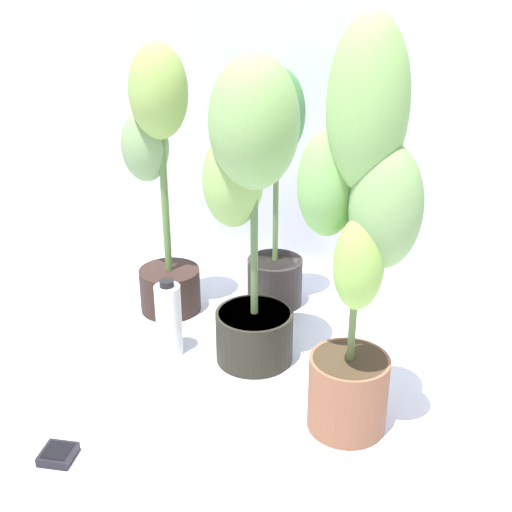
{
  "coord_description": "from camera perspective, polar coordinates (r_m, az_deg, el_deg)",
  "views": [
    {
      "loc": [
        0.44,
        -1.52,
        1.13
      ],
      "look_at": [
        0.01,
        0.25,
        0.3
      ],
      "focal_mm": 46.52,
      "sensor_mm": 36.0,
      "label": 1
    }
  ],
  "objects": [
    {
      "name": "potted_plant_back_center",
      "position": [
        2.2,
        1.12,
        6.75
      ],
      "size": [
        0.34,
        0.28,
        0.82
      ],
      "color": "#2E2926",
      "rests_on": "ground"
    },
    {
      "name": "hygrometer_box",
      "position": [
        1.77,
        -16.65,
        -16.03
      ],
      "size": [
        0.08,
        0.08,
        0.03
      ],
      "rotation": [
        0.0,
        0.0,
        -3.08
      ],
      "color": "black",
      "rests_on": "ground"
    },
    {
      "name": "nutrient_bottle",
      "position": [
        2.05,
        -7.51,
        -5.4
      ],
      "size": [
        0.08,
        0.08,
        0.25
      ],
      "color": "white",
      "rests_on": "ground"
    },
    {
      "name": "potted_plant_center",
      "position": [
        1.83,
        -0.53,
        5.61
      ],
      "size": [
        0.35,
        0.34,
        0.91
      ],
      "color": "#27261C",
      "rests_on": "ground"
    },
    {
      "name": "ground_plane",
      "position": [
        1.94,
        -2.06,
        -11.13
      ],
      "size": [
        8.0,
        8.0,
        0.0
      ],
      "primitive_type": "plane",
      "color": "silver",
      "rests_on": "ground"
    },
    {
      "name": "potted_plant_back_left",
      "position": [
        2.17,
        -8.3,
        7.17
      ],
      "size": [
        0.26,
        0.23,
        0.9
      ],
      "color": "#30201A",
      "rests_on": "ground"
    },
    {
      "name": "potted_plant_front_right",
      "position": [
        1.53,
        8.84,
        2.3
      ],
      "size": [
        0.33,
        0.26,
        1.03
      ],
      "color": "brown",
      "rests_on": "ground"
    }
  ]
}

